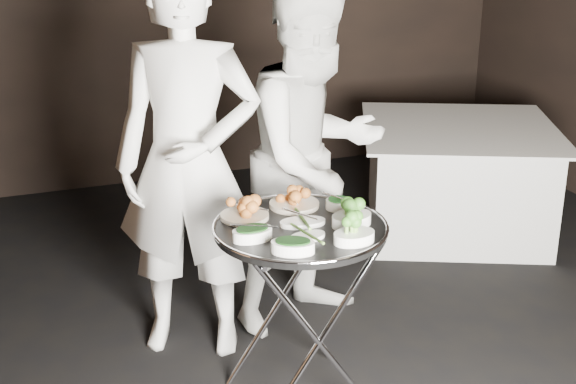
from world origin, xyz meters
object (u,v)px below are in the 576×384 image
object	(u,v)px
waiter_left	(188,164)
dining_table	(456,178)
tray_stand	(300,307)
serving_tray	(300,228)
waiter_right	(315,157)

from	to	relation	value
waiter_left	dining_table	xyz separation A→B (m)	(2.03, 0.84, -0.60)
tray_stand	dining_table	distance (m)	2.27
serving_tray	waiter_right	xyz separation A→B (m)	(0.35, 0.69, 0.06)
tray_stand	dining_table	size ratio (longest dim) A/B	0.66
tray_stand	dining_table	bearing A→B (deg)	41.02
tray_stand	serving_tray	distance (m)	0.37
dining_table	serving_tray	bearing A→B (deg)	-138.98
waiter_left	waiter_right	distance (m)	0.67
waiter_left	dining_table	world-z (taller)	waiter_left
tray_stand	dining_table	world-z (taller)	tray_stand
tray_stand	waiter_right	xyz separation A→B (m)	(0.35, 0.69, 0.44)
serving_tray	waiter_right	world-z (taller)	waiter_right
tray_stand	waiter_right	distance (m)	0.89
serving_tray	waiter_left	xyz separation A→B (m)	(-0.32, 0.65, 0.12)
waiter_left	dining_table	bearing A→B (deg)	46.63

